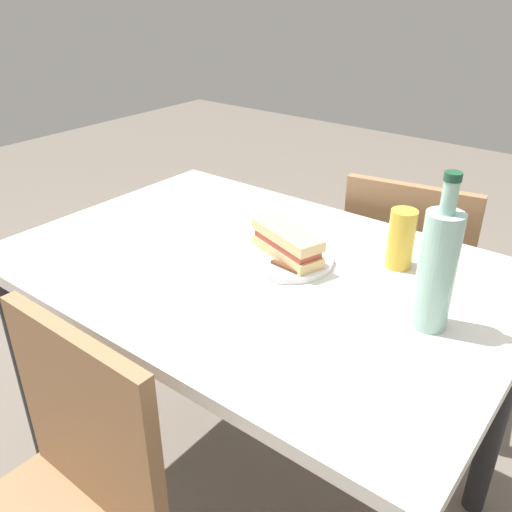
# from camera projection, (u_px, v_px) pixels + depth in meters

# --- Properties ---
(ground_plane) EXTENTS (8.00, 8.00, 0.00)m
(ground_plane) POSITION_uv_depth(u_px,v_px,m) (256.00, 489.00, 1.64)
(ground_plane) COLOR #6B6056
(dining_table) EXTENTS (1.19, 0.81, 0.77)m
(dining_table) POSITION_uv_depth(u_px,v_px,m) (256.00, 306.00, 1.34)
(dining_table) COLOR silver
(dining_table) RESTS_ON ground
(chair_near) EXTENTS (0.46, 0.46, 0.86)m
(chair_near) POSITION_uv_depth(u_px,v_px,m) (407.00, 283.00, 1.75)
(chair_near) COLOR #936B47
(chair_near) RESTS_ON ground
(plate_near) EXTENTS (0.22, 0.22, 0.01)m
(plate_near) POSITION_uv_depth(u_px,v_px,m) (287.00, 259.00, 1.29)
(plate_near) COLOR white
(plate_near) RESTS_ON dining_table
(baguette_sandwich_near) EXTENTS (0.21, 0.13, 0.07)m
(baguette_sandwich_near) POSITION_uv_depth(u_px,v_px,m) (287.00, 243.00, 1.27)
(baguette_sandwich_near) COLOR #DBB77A
(baguette_sandwich_near) RESTS_ON plate_near
(knife_near) EXTENTS (0.18, 0.03, 0.01)m
(knife_near) POSITION_uv_depth(u_px,v_px,m) (273.00, 262.00, 1.25)
(knife_near) COLOR silver
(knife_near) RESTS_ON plate_near
(water_bottle) EXTENTS (0.07, 0.07, 0.31)m
(water_bottle) POSITION_uv_depth(u_px,v_px,m) (437.00, 268.00, 1.00)
(water_bottle) COLOR #99C6B7
(water_bottle) RESTS_ON dining_table
(beer_glass) EXTENTS (0.06, 0.06, 0.14)m
(beer_glass) POSITION_uv_depth(u_px,v_px,m) (401.00, 239.00, 1.24)
(beer_glass) COLOR gold
(beer_glass) RESTS_ON dining_table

